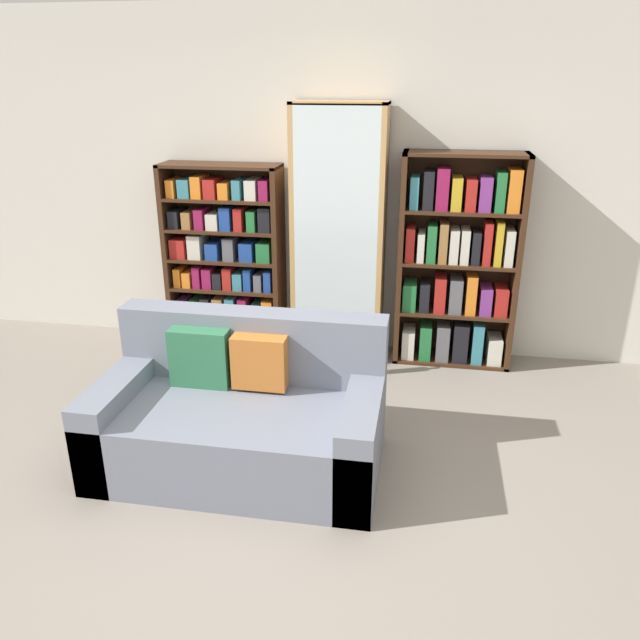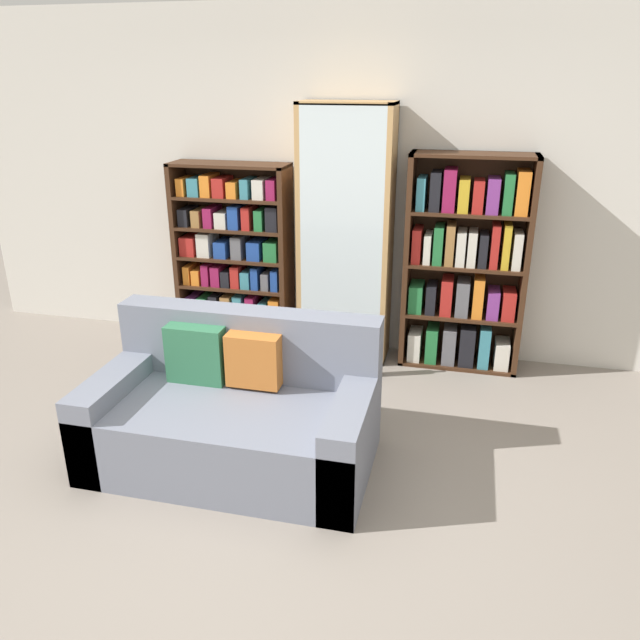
# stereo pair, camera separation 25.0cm
# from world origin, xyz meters

# --- Properties ---
(ground_plane) EXTENTS (16.00, 16.00, 0.00)m
(ground_plane) POSITION_xyz_m (0.00, 0.00, 0.00)
(ground_plane) COLOR gray
(wall_back) EXTENTS (6.66, 0.06, 2.70)m
(wall_back) POSITION_xyz_m (0.00, 2.41, 1.35)
(wall_back) COLOR beige
(wall_back) RESTS_ON ground
(couch) EXTENTS (1.64, 0.90, 0.86)m
(couch) POSITION_xyz_m (-0.29, 0.53, 0.30)
(couch) COLOR slate
(couch) RESTS_ON ground
(bookshelf_left) EXTENTS (0.96, 0.32, 1.53)m
(bookshelf_left) POSITION_xyz_m (-0.90, 2.21, 0.74)
(bookshelf_left) COLOR #3D2314
(bookshelf_left) RESTS_ON ground
(display_cabinet) EXTENTS (0.71, 0.36, 2.00)m
(display_cabinet) POSITION_xyz_m (0.04, 2.19, 0.99)
(display_cabinet) COLOR tan
(display_cabinet) RESTS_ON ground
(bookshelf_right) EXTENTS (0.92, 0.32, 1.66)m
(bookshelf_right) POSITION_xyz_m (0.98, 2.21, 0.80)
(bookshelf_right) COLOR #3D2314
(bookshelf_right) RESTS_ON ground
(wine_bottle) EXTENTS (0.08, 0.08, 0.39)m
(wine_bottle) POSITION_xyz_m (0.38, 1.84, 0.16)
(wine_bottle) COLOR #192333
(wine_bottle) RESTS_ON ground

